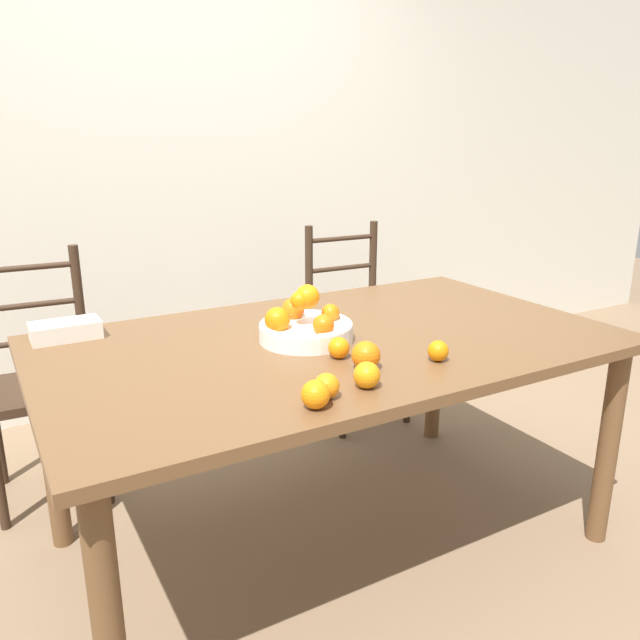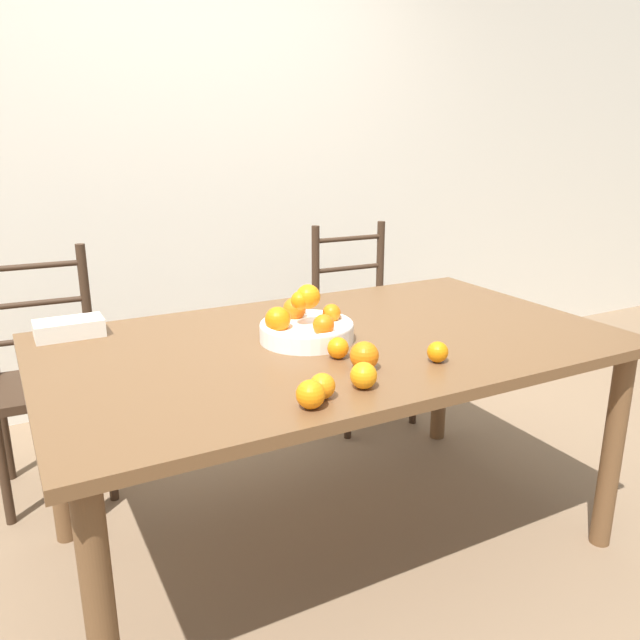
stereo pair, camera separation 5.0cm
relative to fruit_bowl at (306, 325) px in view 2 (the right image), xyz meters
name	(u,v)px [view 2 (the right image)]	position (x,y,z in m)	size (l,w,h in m)	color
ground_plane	(332,540)	(0.09, -0.02, -0.83)	(12.00, 12.00, 0.00)	#7F664C
wall_back	(183,159)	(0.09, 1.60, 0.47)	(8.00, 0.06, 2.60)	silver
dining_table	(333,362)	(0.09, -0.02, -0.13)	(1.87, 1.10, 0.78)	brown
fruit_bowl	(306,325)	(0.00, 0.00, 0.00)	(0.31, 0.31, 0.19)	white
orange_loose_0	(438,352)	(0.25, -0.36, -0.02)	(0.06, 0.06, 0.06)	orange
orange_loose_1	(322,386)	(-0.17, -0.44, -0.02)	(0.07, 0.07, 0.07)	orange
orange_loose_2	(364,356)	(0.03, -0.32, -0.01)	(0.08, 0.08, 0.08)	orange
orange_loose_3	(364,375)	(-0.05, -0.43, -0.01)	(0.07, 0.07, 0.07)	orange
orange_loose_4	(338,348)	(0.01, -0.20, -0.02)	(0.07, 0.07, 0.07)	orange
orange_loose_5	(311,394)	(-0.23, -0.48, -0.01)	(0.07, 0.07, 0.07)	orange
chair_left	(47,382)	(-0.74, 0.86, -0.37)	(0.44, 0.42, 0.99)	#382619
chair_right	(361,330)	(0.75, 0.86, -0.37)	(0.44, 0.42, 0.99)	#382619
book_stack	(69,328)	(-0.68, 0.41, -0.02)	(0.22, 0.12, 0.06)	silver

